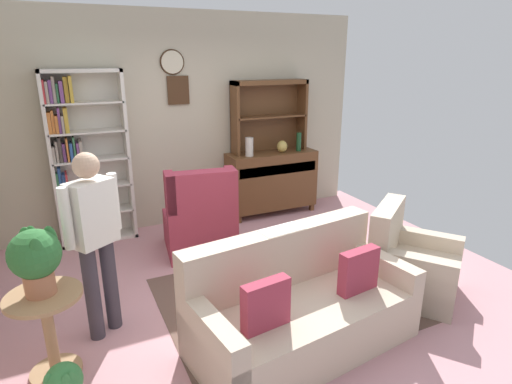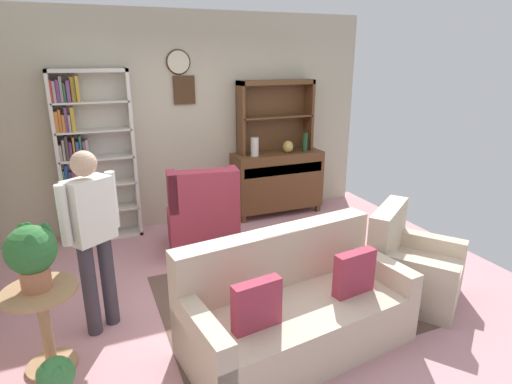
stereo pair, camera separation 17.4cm
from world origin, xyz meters
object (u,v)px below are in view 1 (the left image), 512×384
Objects in this scene: bookshelf at (84,159)px; sideboard at (271,180)px; couch_floral at (300,309)px; plant_stand at (49,326)px; coffee_table at (273,254)px; bottle_wine at (299,142)px; potted_plant_small at (64,384)px; book_stack at (278,243)px; potted_plant_large at (35,257)px; vase_tall at (249,147)px; wingback_chair at (200,222)px; person_reading at (95,233)px; vase_round at (282,146)px; armchair_floral at (410,266)px; sideboard_hutch at (269,106)px.

bookshelf is 2.56m from sideboard.
couch_floral is 2.86× the size of plant_stand.
coffee_table is at bearing -116.76° from sideboard.
couch_floral is at bearing -120.07° from bottle_wine.
bookshelf reaches higher than potted_plant_small.
sideboard is 2.05m from book_stack.
potted_plant_large reaches higher than sideboard.
plant_stand is 3.27× the size of book_stack.
bottle_wine reaches higher than vase_tall.
wingback_chair is at bearing 95.96° from couch_floral.
bookshelf is 2.04m from person_reading.
bottle_wine is at bearing -12.89° from sideboard.
armchair_floral is (0.07, -2.51, -0.72)m from vase_round.
book_stack is at bearing 146.21° from armchair_floral.
plant_stand is (-3.11, -2.25, -0.60)m from vase_round.
armchair_floral reaches higher than coffee_table.
person_reading is at bearing -177.94° from coffee_table.
wingback_chair is at bearing 42.70° from plant_stand.
wingback_chair is (-1.76, -0.74, -0.67)m from bottle_wine.
bookshelf is 7.79× the size of bottle_wine.
person_reading is 7.69× the size of book_stack.
vase_tall is at bearing 103.30° from armchair_floral.
couch_floral is at bearing -111.98° from sideboard_hutch.
sideboard is at bearing 94.44° from armchair_floral.
couch_floral is at bearing -171.76° from armchair_floral.
vase_round is 3.88m from plant_stand.
vase_round is 3.08m from couch_floral.
bookshelf is 6.22× the size of potted_plant_small.
sideboard is at bearing 167.11° from bottle_wine.
vase_tall is 0.78m from bottle_wine.
sideboard reaches higher than coffee_table.
sideboard_hutch reaches higher than sideboard.
potted_plant_small is at bearing -157.17° from book_stack.
sideboard_hutch is 0.58× the size of couch_floral.
bottle_wine is at bearing 22.94° from wingback_chair.
potted_plant_large is (-3.11, -2.23, -0.06)m from vase_round.
armchair_floral is at bearing -76.70° from vase_tall.
potted_plant_large is (-0.01, 0.02, 0.54)m from plant_stand.
sideboard is 3.79m from potted_plant_large.
person_reading is (-2.19, -1.87, -0.14)m from vase_tall.
wingback_chair is (-1.37, -0.83, -0.13)m from sideboard.
armchair_floral is 0.69× the size of person_reading.
person_reading is at bearing 149.90° from couch_floral.
couch_floral is 3.98× the size of potted_plant_large.
sideboard_hutch reaches higher than potted_plant_small.
armchair_floral is at bearing -85.56° from sideboard.
bottle_wine reaches higher than couch_floral.
wingback_chair reaches higher than armchair_floral.
coffee_table is (-1.08, -1.83, -0.65)m from vase_round.
sideboard_hutch is 2.98m from armchair_floral.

